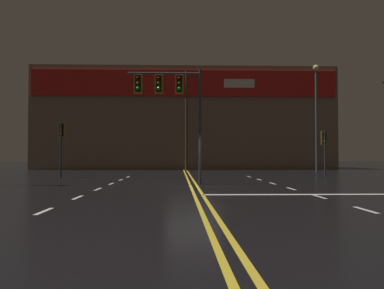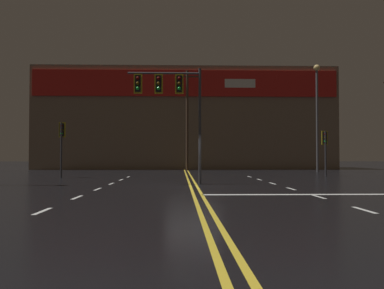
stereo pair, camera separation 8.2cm
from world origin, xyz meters
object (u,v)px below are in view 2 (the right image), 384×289
at_px(traffic_signal_corner_northeast, 325,143).
at_px(traffic_signal_corner_northwest, 62,137).
at_px(traffic_signal_median, 169,93).
at_px(streetlight_near_left, 317,103).

distance_m(traffic_signal_corner_northeast, traffic_signal_corner_northwest, 18.01).
xyz_separation_m(traffic_signal_median, traffic_signal_corner_northeast, (10.76, 8.32, -2.23)).
distance_m(traffic_signal_corner_northeast, streetlight_near_left, 8.65).
bearing_deg(traffic_signal_corner_northwest, streetlight_near_left, 24.70).
relative_size(traffic_signal_corner_northwest, streetlight_near_left, 0.38).
height_order(traffic_signal_corner_northeast, traffic_signal_corner_northwest, traffic_signal_corner_northwest).
relative_size(traffic_signal_median, traffic_signal_corner_northwest, 1.61).
height_order(traffic_signal_corner_northwest, streetlight_near_left, streetlight_near_left).
relative_size(traffic_signal_median, traffic_signal_corner_northeast, 1.83).
height_order(traffic_signal_median, traffic_signal_corner_northeast, traffic_signal_median).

